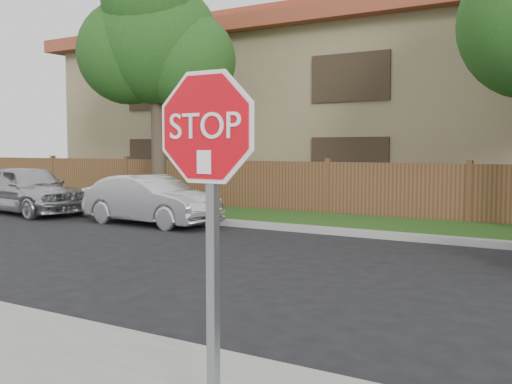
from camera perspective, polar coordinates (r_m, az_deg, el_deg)
The scene contains 9 objects.
ground at distance 6.06m, azimuth -4.98°, elevation -15.23°, with size 90.00×90.00×0.00m, color black.
far_curb at distance 13.32m, azimuth 16.58°, elevation -4.32°, with size 70.00×0.30×0.15m, color gray.
grass_strip at distance 14.91m, azimuth 18.26°, elevation -3.51°, with size 70.00×3.00×0.12m, color #1E4714.
fence at distance 16.38m, azimuth 19.64°, elevation -0.26°, with size 70.00×0.12×1.60m, color #502E1C.
apartment_building at distance 21.89m, azimuth 22.96°, elevation 7.88°, with size 35.20×9.20×7.20m.
tree_left at distance 19.09m, azimuth -9.61°, elevation 13.86°, with size 4.80×3.90×7.78m.
stop_sign at distance 3.84m, azimuth -4.57°, elevation 1.38°, with size 1.01×0.13×2.55m.
sedan_far_left at distance 19.43m, azimuth -20.84°, elevation 0.23°, with size 1.77×4.39×1.50m, color #AFB0B4.
sedan_left at distance 15.87m, azimuth -9.98°, elevation -0.75°, with size 1.38×3.95×1.30m, color silver.
Camera 1 is at (3.44, -4.57, 2.02)m, focal length 42.00 mm.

